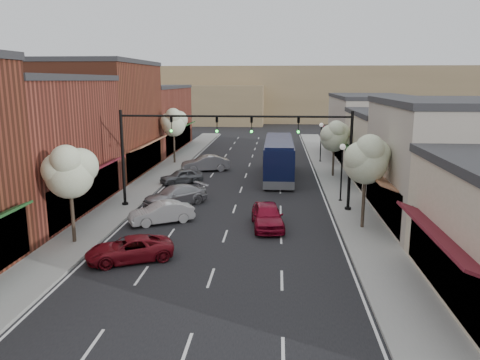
% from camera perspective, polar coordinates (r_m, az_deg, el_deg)
% --- Properties ---
extents(ground, '(160.00, 160.00, 0.00)m').
position_cam_1_polar(ground, '(25.96, -2.32, -8.28)').
color(ground, black).
rests_on(ground, ground).
extents(sidewalk_left, '(2.80, 73.00, 0.15)m').
position_cam_1_polar(sidewalk_left, '(45.05, -10.14, 0.41)').
color(sidewalk_left, gray).
rests_on(sidewalk_left, ground).
extents(sidewalk_right, '(2.80, 73.00, 0.15)m').
position_cam_1_polar(sidewalk_right, '(43.92, 11.58, 0.06)').
color(sidewalk_right, gray).
rests_on(sidewalk_right, ground).
extents(curb_left, '(0.25, 73.00, 0.17)m').
position_cam_1_polar(curb_left, '(44.72, -8.40, 0.38)').
color(curb_left, gray).
rests_on(curb_left, ground).
extents(curb_right, '(0.25, 73.00, 0.17)m').
position_cam_1_polar(curb_right, '(43.77, 9.76, 0.09)').
color(curb_right, gray).
rests_on(curb_right, ground).
extents(bldg_left_midnear, '(10.14, 14.10, 9.40)m').
position_cam_1_polar(bldg_left_midnear, '(35.00, -24.97, 3.77)').
color(bldg_left_midnear, brown).
rests_on(bldg_left_midnear, ground).
extents(bldg_left_midfar, '(10.14, 14.10, 10.90)m').
position_cam_1_polar(bldg_left_midfar, '(47.54, -16.80, 7.18)').
color(bldg_left_midfar, brown).
rests_on(bldg_left_midfar, ground).
extents(bldg_left_far, '(10.14, 18.10, 8.40)m').
position_cam_1_polar(bldg_left_far, '(62.76, -11.43, 7.37)').
color(bldg_left_far, brown).
rests_on(bldg_left_far, ground).
extents(bldg_right_midnear, '(9.14, 12.10, 7.90)m').
position_cam_1_polar(bldg_right_midnear, '(32.42, 23.88, 1.95)').
color(bldg_right_midnear, '#A59B8E').
rests_on(bldg_right_midnear, ground).
extents(bldg_right_midfar, '(9.14, 12.10, 6.40)m').
position_cam_1_polar(bldg_right_midfar, '(43.89, 18.72, 3.75)').
color(bldg_right_midfar, beige).
rests_on(bldg_right_midfar, ground).
extents(bldg_right_far, '(9.14, 16.10, 7.40)m').
position_cam_1_polar(bldg_right_far, '(57.43, 15.43, 6.26)').
color(bldg_right_far, '#A59B8E').
rests_on(bldg_right_far, ground).
extents(hill_far, '(120.00, 30.00, 12.00)m').
position_cam_1_polar(hill_far, '(114.24, 3.15, 10.52)').
color(hill_far, '#7A6647').
rests_on(hill_far, ground).
extents(hill_near, '(50.00, 20.00, 8.00)m').
position_cam_1_polar(hill_near, '(106.05, -10.85, 9.12)').
color(hill_near, '#7A6647').
rests_on(hill_near, ground).
extents(signal_mast_right, '(8.22, 0.46, 7.00)m').
position_cam_1_polar(signal_mast_right, '(32.57, 9.22, 4.14)').
color(signal_mast_right, black).
rests_on(signal_mast_right, ground).
extents(signal_mast_left, '(8.22, 0.46, 7.00)m').
position_cam_1_polar(signal_mast_left, '(33.58, -10.33, 4.34)').
color(signal_mast_left, black).
rests_on(signal_mast_left, ground).
extents(tree_right_near, '(2.85, 2.65, 5.95)m').
position_cam_1_polar(tree_right_near, '(28.97, 15.21, 2.56)').
color(tree_right_near, '#47382B').
rests_on(tree_right_near, ground).
extents(tree_right_far, '(2.85, 2.65, 5.43)m').
position_cam_1_polar(tree_right_far, '(44.71, 11.50, 5.36)').
color(tree_right_far, '#47382B').
rests_on(tree_right_far, ground).
extents(tree_left_near, '(2.85, 2.65, 5.69)m').
position_cam_1_polar(tree_left_near, '(27.03, -20.07, 1.10)').
color(tree_left_near, '#47382B').
rests_on(tree_left_near, ground).
extents(tree_left_far, '(2.85, 2.65, 6.13)m').
position_cam_1_polar(tree_left_far, '(51.54, -8.08, 7.02)').
color(tree_left_far, '#47382B').
rests_on(tree_left_far, ground).
extents(lamp_post_near, '(0.44, 0.44, 4.44)m').
position_cam_1_polar(lamp_post_near, '(35.51, 12.33, 2.02)').
color(lamp_post_near, black).
rests_on(lamp_post_near, ground).
extents(lamp_post_far, '(0.44, 0.44, 4.44)m').
position_cam_1_polar(lamp_post_far, '(52.73, 9.85, 5.33)').
color(lamp_post_far, black).
rests_on(lamp_post_far, ground).
extents(coach_bus, '(2.67, 11.95, 3.65)m').
position_cam_1_polar(coach_bus, '(44.04, 4.75, 2.71)').
color(coach_bus, '#0E1439').
rests_on(coach_bus, ground).
extents(red_hatchback, '(2.35, 4.73, 1.55)m').
position_cam_1_polar(red_hatchback, '(29.21, 3.36, -4.36)').
color(red_hatchback, maroon).
rests_on(red_hatchback, ground).
extents(parked_car_a, '(4.82, 3.67, 1.22)m').
position_cam_1_polar(parked_car_a, '(24.68, -13.33, -8.20)').
color(parked_car_a, maroon).
rests_on(parked_car_a, ground).
extents(parked_car_b, '(4.29, 3.27, 1.36)m').
position_cam_1_polar(parked_car_b, '(30.54, -9.54, -3.96)').
color(parked_car_b, silver).
rests_on(parked_car_b, ground).
extents(parked_car_c, '(5.02, 4.72, 1.42)m').
position_cam_1_polar(parked_car_c, '(34.79, -7.93, -1.88)').
color(parked_car_c, '#A5A4A9').
rests_on(parked_car_c, ground).
extents(parked_car_d, '(4.04, 3.37, 1.30)m').
position_cam_1_polar(parked_car_d, '(41.87, -7.17, 0.43)').
color(parked_car_d, slate).
rests_on(parked_car_d, ground).
extents(parked_car_e, '(5.09, 3.15, 1.58)m').
position_cam_1_polar(parked_car_e, '(47.45, -4.25, 2.03)').
color(parked_car_e, '#9A9A9F').
rests_on(parked_car_e, ground).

